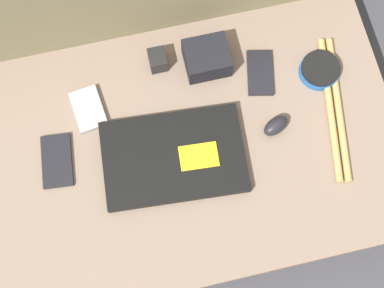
{
  "coord_description": "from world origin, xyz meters",
  "views": [
    {
      "loc": [
        -0.08,
        -0.35,
        1.36
      ],
      "look_at": [
        0.0,
        0.0,
        0.16
      ],
      "focal_mm": 50.0,
      "sensor_mm": 36.0,
      "label": 1
    }
  ],
  "objects_px": {
    "phone_small": "(57,161)",
    "camera_pouch": "(207,58)",
    "phone_silver": "(88,109)",
    "charger_brick": "(157,60)",
    "phone_black": "(260,73)",
    "computer_mouse": "(276,125)",
    "speaker_puck": "(320,70)",
    "laptop": "(174,157)"
  },
  "relations": [
    {
      "from": "phone_small",
      "to": "camera_pouch",
      "type": "bearing_deg",
      "value": 27.9
    },
    {
      "from": "phone_silver",
      "to": "charger_brick",
      "type": "relative_size",
      "value": 2.27
    },
    {
      "from": "phone_black",
      "to": "phone_small",
      "type": "distance_m",
      "value": 0.54
    },
    {
      "from": "computer_mouse",
      "to": "charger_brick",
      "type": "distance_m",
      "value": 0.33
    },
    {
      "from": "phone_black",
      "to": "computer_mouse",
      "type": "bearing_deg",
      "value": -78.35
    },
    {
      "from": "speaker_puck",
      "to": "phone_small",
      "type": "xyz_separation_m",
      "value": [
        -0.67,
        -0.08,
        -0.01
      ]
    },
    {
      "from": "phone_silver",
      "to": "phone_black",
      "type": "distance_m",
      "value": 0.43
    },
    {
      "from": "laptop",
      "to": "phone_small",
      "type": "bearing_deg",
      "value": 173.04
    },
    {
      "from": "phone_small",
      "to": "phone_black",
      "type": "bearing_deg",
      "value": 17.25
    },
    {
      "from": "phone_black",
      "to": "charger_brick",
      "type": "relative_size",
      "value": 2.53
    },
    {
      "from": "laptop",
      "to": "speaker_puck",
      "type": "xyz_separation_m",
      "value": [
        0.4,
        0.14,
        0.0
      ]
    },
    {
      "from": "phone_silver",
      "to": "charger_brick",
      "type": "xyz_separation_m",
      "value": [
        0.19,
        0.08,
        0.02
      ]
    },
    {
      "from": "laptop",
      "to": "phone_silver",
      "type": "xyz_separation_m",
      "value": [
        -0.18,
        0.17,
        -0.01
      ]
    },
    {
      "from": "computer_mouse",
      "to": "speaker_puck",
      "type": "distance_m",
      "value": 0.18
    },
    {
      "from": "phone_small",
      "to": "speaker_puck",
      "type": "bearing_deg",
      "value": 12.27
    },
    {
      "from": "laptop",
      "to": "computer_mouse",
      "type": "xyz_separation_m",
      "value": [
        0.25,
        0.02,
        0.01
      ]
    },
    {
      "from": "laptop",
      "to": "camera_pouch",
      "type": "height_order",
      "value": "camera_pouch"
    },
    {
      "from": "computer_mouse",
      "to": "speaker_puck",
      "type": "xyz_separation_m",
      "value": [
        0.15,
        0.11,
        -0.0
      ]
    },
    {
      "from": "computer_mouse",
      "to": "camera_pouch",
      "type": "height_order",
      "value": "camera_pouch"
    },
    {
      "from": "phone_silver",
      "to": "charger_brick",
      "type": "bearing_deg",
      "value": 16.56
    },
    {
      "from": "laptop",
      "to": "speaker_puck",
      "type": "bearing_deg",
      "value": 23.14
    },
    {
      "from": "phone_silver",
      "to": "phone_small",
      "type": "height_order",
      "value": "phone_silver"
    },
    {
      "from": "phone_silver",
      "to": "laptop",
      "type": "bearing_deg",
      "value": -50.09
    },
    {
      "from": "computer_mouse",
      "to": "charger_brick",
      "type": "bearing_deg",
      "value": 113.03
    },
    {
      "from": "computer_mouse",
      "to": "phone_black",
      "type": "distance_m",
      "value": 0.14
    },
    {
      "from": "speaker_puck",
      "to": "phone_silver",
      "type": "relative_size",
      "value": 0.86
    },
    {
      "from": "speaker_puck",
      "to": "charger_brick",
      "type": "distance_m",
      "value": 0.4
    },
    {
      "from": "phone_small",
      "to": "camera_pouch",
      "type": "distance_m",
      "value": 0.44
    },
    {
      "from": "charger_brick",
      "to": "camera_pouch",
      "type": "bearing_deg",
      "value": -12.42
    },
    {
      "from": "computer_mouse",
      "to": "speaker_puck",
      "type": "bearing_deg",
      "value": 14.7
    },
    {
      "from": "camera_pouch",
      "to": "charger_brick",
      "type": "relative_size",
      "value": 2.11
    },
    {
      "from": "computer_mouse",
      "to": "phone_small",
      "type": "distance_m",
      "value": 0.53
    },
    {
      "from": "phone_black",
      "to": "charger_brick",
      "type": "distance_m",
      "value": 0.26
    },
    {
      "from": "laptop",
      "to": "camera_pouch",
      "type": "distance_m",
      "value": 0.26
    },
    {
      "from": "camera_pouch",
      "to": "phone_black",
      "type": "bearing_deg",
      "value": -24.76
    },
    {
      "from": "speaker_puck",
      "to": "phone_small",
      "type": "distance_m",
      "value": 0.68
    },
    {
      "from": "laptop",
      "to": "computer_mouse",
      "type": "distance_m",
      "value": 0.25
    },
    {
      "from": "phone_black",
      "to": "camera_pouch",
      "type": "xyz_separation_m",
      "value": [
        -0.12,
        0.06,
        0.03
      ]
    },
    {
      "from": "phone_small",
      "to": "charger_brick",
      "type": "relative_size",
      "value": 2.63
    },
    {
      "from": "phone_silver",
      "to": "camera_pouch",
      "type": "xyz_separation_m",
      "value": [
        0.31,
        0.06,
        0.02
      ]
    },
    {
      "from": "phone_silver",
      "to": "camera_pouch",
      "type": "height_order",
      "value": "camera_pouch"
    },
    {
      "from": "laptop",
      "to": "camera_pouch",
      "type": "relative_size",
      "value": 3.22
    }
  ]
}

